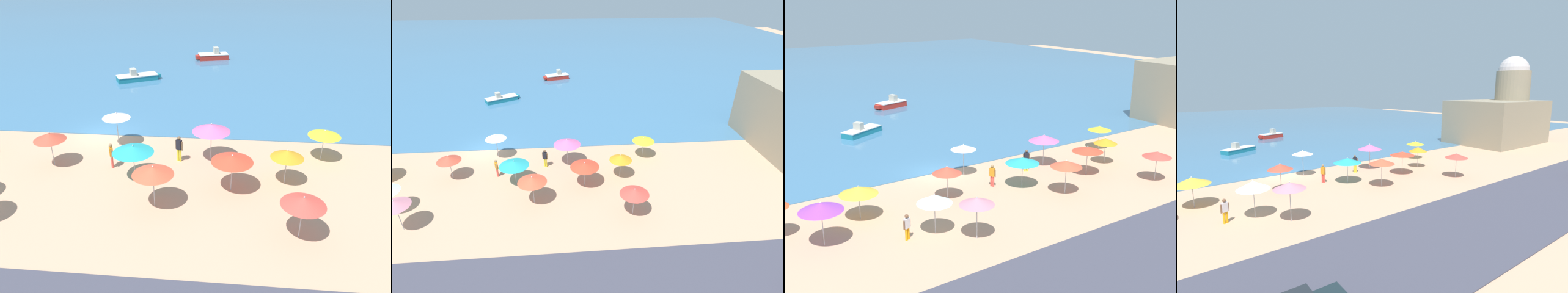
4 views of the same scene
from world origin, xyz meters
The scene contains 16 objects.
ground_plane centered at (0.00, 0.00, 0.00)m, with size 160.00×160.00×0.00m, color tan.
sea centered at (0.00, 55.00, 0.03)m, with size 150.00×110.00×0.05m, color teal.
beach_umbrella_1 centered at (-3.29, -10.93, 2.31)m, with size 2.04×2.04×2.59m.
beach_umbrella_3 centered at (8.42, -3.23, 2.33)m, with size 2.47×2.47×2.66m.
beach_umbrella_4 centered at (-1.69, -4.85, 2.05)m, with size 2.03×2.03×2.35m.
beach_umbrella_5 centered at (9.78, -6.78, 2.05)m, with size 2.41×2.41×2.31m.
beach_umbrella_6 centered at (12.96, -5.73, 1.95)m, with size 1.95×1.95×2.25m.
beach_umbrella_7 centered at (5.66, -8.74, 2.20)m, with size 2.23×2.23×2.49m.
beach_umbrella_8 centered at (1.70, -1.58, 2.27)m, with size 1.97×1.97×2.53m.
beach_umbrella_11 centered at (15.74, -2.50, 1.91)m, with size 2.10×2.10×2.16m.
beach_umbrella_12 centered at (13.09, -10.65, 2.07)m, with size 2.14×2.14×2.35m.
beach_umbrella_13 centered at (3.94, -6.02, 2.01)m, with size 2.48×2.48×2.30m.
bather_0 centered at (6.35, -3.56, 1.00)m, with size 0.51×0.37×1.79m.
bather_2 centered at (2.16, -4.78, 0.94)m, with size 0.34×0.53×1.67m.
skiff_nearshore centered at (7.18, 24.27, 0.50)m, with size 4.39×2.65×1.55m.
skiff_offshore centered at (-0.54, 14.08, 0.42)m, with size 4.77×3.40×1.34m.
Camera 2 is at (8.33, -27.78, 15.55)m, focal length 28.00 mm.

